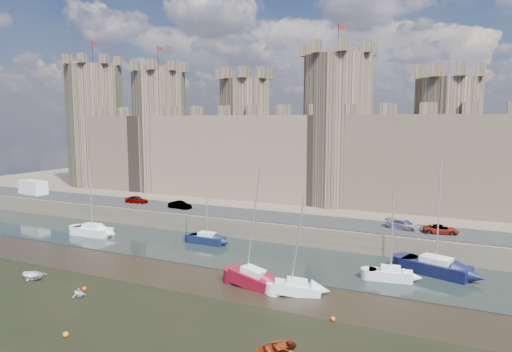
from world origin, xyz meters
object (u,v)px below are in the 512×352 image
Objects in this scene: car_3 at (441,230)px; sailboat_0 at (92,230)px; sailboat_1 at (207,238)px; sailboat_4 at (253,278)px; car_2 at (404,225)px; sailboat_2 at (391,274)px; sailboat_3 at (436,267)px; car_1 at (180,205)px; car_0 at (137,200)px; van at (33,188)px; sailboat_5 at (297,287)px.

car_3 is 44.81m from sailboat_0.
car_3 is at bearing 16.61° from sailboat_1.
sailboat_1 is 16.17m from sailboat_4.
car_2 is 40.87m from sailboat_0.
sailboat_2 reaches higher than car_3.
sailboat_0 is 43.62m from sailboat_3.
car_1 is 0.39× the size of sailboat_1.
sailboat_2 reaches higher than car_1.
car_1 is at bearing -99.26° from car_0.
sailboat_3 is (4.25, -8.13, -2.25)m from car_2.
car_2 is 0.46× the size of sailboat_1.
car_1 is 11.84m from sailboat_1.
car_2 is 0.37× the size of sailboat_3.
car_2 is 12.11m from sailboat_2.
sailboat_4 reaches higher than car_2.
sailboat_1 is at bearing -162.05° from sailboat_3.
sailboat_3 is (0.05, -7.68, -2.18)m from car_3.
sailboat_5 is at bearing -9.55° from van.
sailboat_0 is at bearing 174.77° from sailboat_4.
sailboat_3 is (43.53, 2.93, 0.07)m from sailboat_0.
car_2 is at bearing -83.32° from car_1.
car_2 is at bearing -93.60° from car_0.
sailboat_0 is at bearing 150.28° from car_1.
car_0 is 43.06m from sailboat_2.
sailboat_1 is (-22.98, -7.98, -2.36)m from car_2.
car_1 is at bearing 123.47° from sailboat_5.
sailboat_1 is at bearing 96.63° from car_3.
sailboat_3 is (3.92, 3.74, 0.12)m from sailboat_2.
sailboat_3 reaches higher than car_0.
car_2 is 20.38m from sailboat_5.
sailboat_1 reaches higher than van.
car_2 is 0.47× the size of sailboat_5.
sailboat_5 is at bearing -16.13° from sailboat_0.
sailboat_0 is at bearing 145.58° from sailboat_5.
car_2 is at bearing 82.62° from sailboat_2.
sailboat_2 is at bearing -1.54° from van.
car_3 is at bearing 11.43° from sailboat_0.
sailboat_3 is (45.19, -8.31, -2.26)m from car_0.
sailboat_0 is at bearing -168.22° from sailboat_1.
sailboat_5 is at bearing 140.61° from car_3.
sailboat_2 is 5.42m from sailboat_3.
car_1 is 0.41× the size of sailboat_5.
sailboat_2 is 13.55m from sailboat_4.
car_0 reaches higher than car_3.
sailboat_2 is at bearing -3.46° from sailboat_0.
sailboat_4 is (20.86, -18.30, -2.28)m from car_1.
van is at bearing 81.24° from car_3.
sailboat_0 reaches higher than car_3.
car_0 is at bearing -172.17° from sailboat_3.
sailboat_5 is at bearing 10.26° from sailboat_4.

